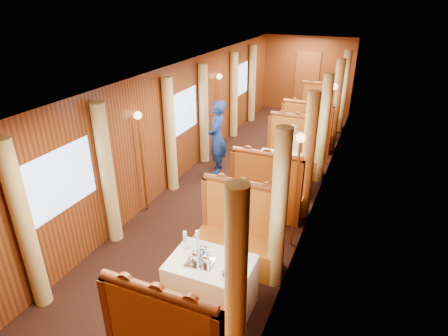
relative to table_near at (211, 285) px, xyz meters
The scene contains 47 objects.
floor 3.60m from the table_near, 102.09° to the left, with size 3.00×12.00×0.01m, color black, non-canonical shape.
ceiling 4.16m from the table_near, 102.09° to the left, with size 3.00×12.00×0.01m, color silver, non-canonical shape.
wall_far 9.57m from the table_near, 94.51° to the left, with size 3.00×2.50×0.01m, color brown, non-canonical shape.
wall_left 4.25m from the table_near, 122.74° to the left, with size 12.00×2.50×0.01m, color brown, non-canonical shape.
wall_right 3.68m from the table_near, 77.91° to the left, with size 12.00×2.50×0.01m, color brown, non-canonical shape.
doorway_far 9.52m from the table_near, 94.53° to the left, with size 0.80×0.04×2.00m, color brown.
table_near is the anchor object (origin of this frame).
banquette_near_aft 1.02m from the table_near, 90.00° to the left, with size 1.30×0.55×1.34m.
table_mid 3.50m from the table_near, 90.00° to the left, with size 1.05×0.72×0.75m, color white.
banquette_mid_fwd 2.49m from the table_near, 90.00° to the left, with size 1.30×0.55×1.34m.
banquette_mid_aft 4.51m from the table_near, 90.00° to the left, with size 1.30×0.55×1.34m.
table_far 7.00m from the table_near, 90.00° to the left, with size 1.05×0.72×0.75m, color white.
banquette_far_fwd 5.99m from the table_near, 90.00° to the left, with size 1.30×0.55×1.34m.
banquette_far_aft 8.01m from the table_near, 90.00° to the left, with size 1.30×0.55×1.34m.
tea_tray 0.41m from the table_near, 146.96° to the right, with size 0.34×0.26×0.01m, color silver.
teapot_left 0.48m from the table_near, 148.80° to the right, with size 0.18×0.13×0.14m, color silver, non-canonical shape.
teapot_right 0.45m from the table_near, 102.84° to the right, with size 0.15×0.12×0.13m, color silver, non-canonical shape.
teapot_back 0.46m from the table_near, 159.78° to the left, with size 0.17×0.13×0.14m, color silver, non-canonical shape.
fruit_plate 0.51m from the table_near, 27.46° to the right, with size 0.20×0.20×0.05m.
cup_inboard 0.64m from the table_near, 164.37° to the left, with size 0.08×0.08×0.26m.
cup_outboard 0.59m from the table_near, 144.84° to the left, with size 0.08×0.08×0.26m.
rose_vase_mid 3.51m from the table_near, 89.90° to the left, with size 0.06×0.06×0.36m.
rose_vase_far 6.98m from the table_near, 90.30° to the left, with size 0.06×0.06×0.36m.
window_left_near 2.48m from the table_near, behind, with size 1.20×0.90×0.01m, color #8EADD6, non-canonical shape.
curtain_left_near_a 2.41m from the table_near, 159.89° to the right, with size 0.22×0.22×2.35m, color #E4C774.
curtain_left_near_b 2.41m from the table_near, 159.89° to the left, with size 0.22×0.22×2.35m, color #E4C774.
window_right_near 1.30m from the table_near, ahead, with size 1.20×0.90×0.01m, color #8EADD6, non-canonical shape.
curtain_right_near_a 1.28m from the table_near, 51.07° to the right, with size 0.22×0.22×2.35m, color #E4C774.
curtain_right_near_b 1.28m from the table_near, 51.07° to the left, with size 0.22×0.22×2.35m, color #E4C774.
window_left_mid 4.29m from the table_near, 122.56° to the left, with size 1.20×0.90×0.01m, color #8EADD6, non-canonical shape.
curtain_left_mid_a 3.55m from the table_near, 128.06° to the left, with size 0.22×0.22×2.35m, color #E4C774.
curtain_left_mid_b 4.85m from the table_near, 116.46° to the left, with size 0.22×0.22×2.35m, color #E4C774.
window_right_mid 3.73m from the table_near, 78.14° to the left, with size 1.20×0.90×0.01m, color #8EADD6, non-canonical shape.
curtain_right_mid_a 2.90m from the table_near, 76.96° to the left, with size 0.22×0.22×2.35m, color #E4C774.
curtain_right_mid_b 4.40m from the table_near, 81.63° to the left, with size 0.22×0.22×2.35m, color #E4C774.
window_left_far 7.43m from the table_near, 107.71° to the left, with size 1.20×0.90×0.01m, color #8EADD6, non-canonical shape.
curtain_left_far_a 6.62m from the table_near, 108.90° to the left, with size 0.22×0.22×2.35m, color #E4C774.
curtain_left_far_b 8.11m from the table_near, 105.31° to the left, with size 0.22×0.22×2.35m, color #E4C774.
window_right_far 7.12m from the table_near, 84.01° to the left, with size 1.20×0.90×0.01m, color #8EADD6, non-canonical shape.
curtain_right_far_a 6.30m from the table_near, 84.22° to the left, with size 0.22×0.22×2.35m, color #E4C774.
curtain_right_far_b 7.85m from the table_near, 85.37° to the left, with size 0.22×0.22×2.35m, color #E4C774.
sconce_left_fore 2.95m from the table_near, 140.86° to the left, with size 0.14×0.14×1.95m.
sconce_right_fore 2.12m from the table_near, 69.62° to the left, with size 0.14×0.14×1.95m.
sconce_left_aft 5.76m from the table_near, 112.27° to the left, with size 0.14×0.14×1.95m.
sconce_right_aft 5.39m from the table_near, 82.94° to the left, with size 0.14×0.14×1.95m.
steward 4.18m from the table_near, 112.61° to the left, with size 0.61×0.40×1.67m, color navy.
passenger 4.28m from the table_near, 90.00° to the left, with size 0.40×0.44×0.76m.
Camera 1 is at (2.34, -6.85, 3.79)m, focal length 30.00 mm.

